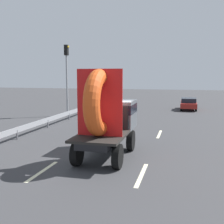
# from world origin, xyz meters

# --- Properties ---
(ground_plane) EXTENTS (120.00, 120.00, 0.00)m
(ground_plane) POSITION_xyz_m (0.00, 0.00, 0.00)
(ground_plane) COLOR #38383A
(flatbed_truck) EXTENTS (2.02, 4.67, 3.92)m
(flatbed_truck) POSITION_xyz_m (0.34, -0.20, 1.87)
(flatbed_truck) COLOR black
(flatbed_truck) RESTS_ON ground_plane
(distant_sedan) EXTENTS (1.65, 3.84, 1.25)m
(distant_sedan) POSITION_xyz_m (4.09, 18.55, 0.67)
(distant_sedan) COLOR black
(distant_sedan) RESTS_ON ground_plane
(traffic_light) EXTENTS (0.42, 0.36, 6.27)m
(traffic_light) POSITION_xyz_m (-6.50, 11.19, 4.05)
(traffic_light) COLOR gray
(traffic_light) RESTS_ON ground_plane
(guardrail) EXTENTS (0.10, 15.14, 0.71)m
(guardrail) POSITION_xyz_m (-5.56, 7.39, 0.53)
(guardrail) COLOR gray
(guardrail) RESTS_ON ground_plane
(lane_dash_left_near) EXTENTS (0.16, 2.43, 0.01)m
(lane_dash_left_near) POSITION_xyz_m (-1.54, -2.86, 0.00)
(lane_dash_left_near) COLOR beige
(lane_dash_left_near) RESTS_ON ground_plane
(lane_dash_left_far) EXTENTS (0.16, 2.42, 0.01)m
(lane_dash_left_far) POSITION_xyz_m (-1.54, 5.69, 0.00)
(lane_dash_left_far) COLOR beige
(lane_dash_left_far) RESTS_ON ground_plane
(lane_dash_right_near) EXTENTS (0.16, 2.61, 0.01)m
(lane_dash_right_near) POSITION_xyz_m (2.22, -2.31, 0.00)
(lane_dash_right_near) COLOR beige
(lane_dash_right_near) RESTS_ON ground_plane
(lane_dash_right_far) EXTENTS (0.16, 2.42, 0.01)m
(lane_dash_right_far) POSITION_xyz_m (2.22, 5.21, 0.00)
(lane_dash_right_far) COLOR beige
(lane_dash_right_far) RESTS_ON ground_plane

